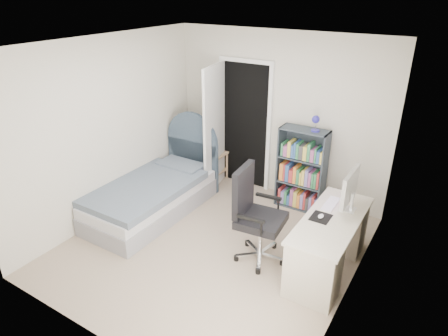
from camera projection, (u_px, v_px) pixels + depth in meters
The scene contains 8 objects.
room_shell at pixel (212, 156), 4.62m from camera, with size 3.50×3.70×2.60m.
door at pixel (225, 126), 6.24m from camera, with size 0.92×0.82×2.06m.
bed at pixel (156, 193), 5.83m from camera, with size 0.99×2.06×1.27m.
nightstand at pixel (213, 159), 6.72m from camera, with size 0.39×0.39×0.58m.
floor_lamp at pixel (209, 144), 6.69m from camera, with size 0.22×0.22×1.51m.
bookcase at pixel (302, 173), 5.81m from camera, with size 0.69×0.29×1.46m.
desk at pixel (329, 242), 4.56m from camera, with size 0.58×1.44×1.18m.
office_chair at pixel (254, 210), 4.68m from camera, with size 0.62×0.64×1.18m.
Camera 1 is at (2.36, -3.53, 3.07)m, focal length 32.00 mm.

